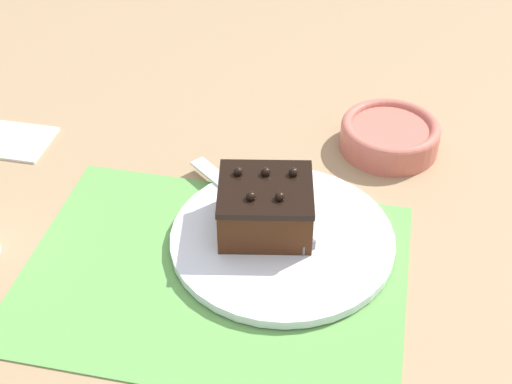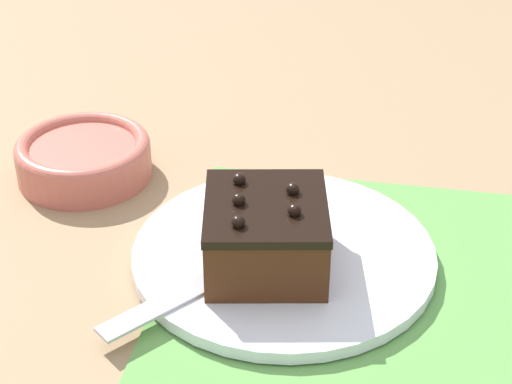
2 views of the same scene
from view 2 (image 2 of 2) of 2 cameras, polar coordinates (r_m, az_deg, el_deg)
ground_plane at (r=0.74m, az=6.20°, el=-8.55°), size 3.00×3.00×0.00m
placemat_woven at (r=0.74m, az=6.21°, el=-8.43°), size 0.46×0.34×0.00m
cake_plate at (r=0.80m, az=1.86°, el=-4.17°), size 0.28×0.28×0.01m
chocolate_cake at (r=0.76m, az=0.65°, el=-2.78°), size 0.13×0.13×0.07m
serving_knife at (r=0.78m, az=-0.27°, el=-4.29°), size 0.20×0.17×0.01m
small_bowl at (r=0.94m, az=-11.42°, el=2.33°), size 0.15×0.15×0.04m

